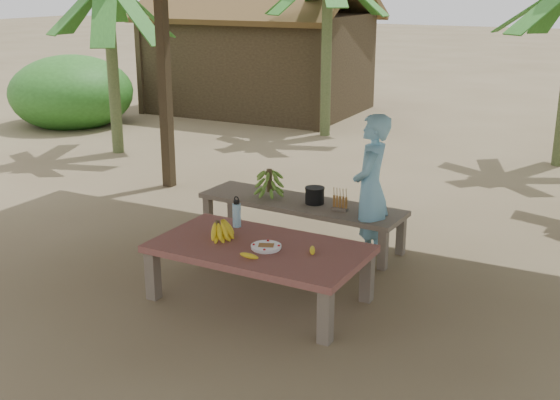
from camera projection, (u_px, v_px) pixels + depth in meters
The scene contains 14 objects.
ground at pixel (274, 289), 6.30m from camera, with size 80.00×80.00×0.00m, color brown.
work_table at pixel (259, 253), 5.96m from camera, with size 1.82×1.04×0.50m.
bench at pixel (301, 207), 7.30m from camera, with size 2.23×0.74×0.45m.
ripe_banana_bunch at pixel (217, 228), 6.09m from camera, with size 0.29×0.25×0.17m, color yellow, non-canonical shape.
plate at pixel (266, 247), 5.85m from camera, with size 0.26×0.26×0.04m.
loose_banana_front at pixel (249, 256), 5.65m from camera, with size 0.04×0.16×0.04m, color yellow.
loose_banana_side at pixel (312, 250), 5.77m from camera, with size 0.04×0.13×0.04m, color yellow.
water_flask at pixel (237, 214), 6.36m from camera, with size 0.08×0.08×0.29m.
green_banana_stalk at pixel (269, 182), 7.42m from camera, with size 0.27×0.27×0.31m, color #598C2D, non-canonical shape.
cooking_pot at pixel (315, 196), 7.20m from camera, with size 0.19×0.19×0.16m, color black.
skewer_rack at pixel (340, 199), 6.97m from camera, with size 0.18×0.08×0.24m, color #A57F47, non-canonical shape.
woman at pixel (371, 188), 6.77m from camera, with size 0.53×0.35×1.46m, color #79BFE5.
hut at pixel (261, 58), 14.72m from camera, with size 4.40×3.43×2.85m.
banana_plant_w at pixel (108, 0), 10.63m from camera, with size 1.80×1.80×2.86m.
Camera 1 is at (2.68, -5.11, 2.64)m, focal length 45.00 mm.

